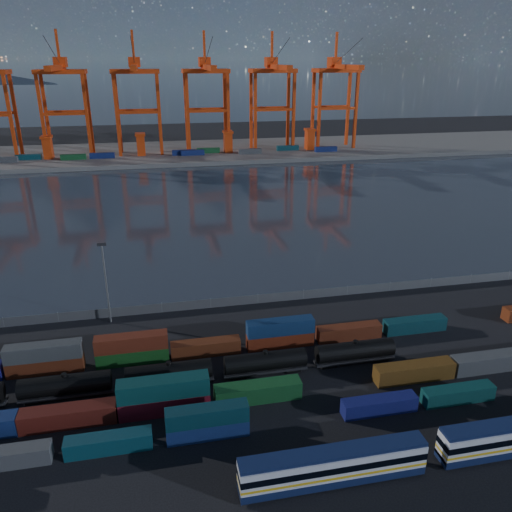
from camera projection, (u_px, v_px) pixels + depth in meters
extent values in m
plane|color=black|center=(294.00, 381.00, 80.02)|extent=(700.00, 700.00, 0.00)
plane|color=#29303B|center=(213.00, 206.00, 175.62)|extent=(700.00, 700.00, 0.00)
cube|color=#514F4C|center=(189.00, 152.00, 270.86)|extent=(700.00, 70.00, 2.00)
cone|color=#1E2630|center=(341.00, 11.00, 1579.80)|extent=(960.00, 960.00, 380.00)
cone|color=#1E2630|center=(440.00, 26.00, 1660.40)|extent=(840.00, 840.00, 300.00)
cube|color=silver|center=(333.00, 465.00, 59.97)|extent=(23.13, 2.78, 3.52)
cube|color=#101B3D|center=(332.00, 477.00, 60.65)|extent=(23.13, 2.83, 1.11)
cube|color=#101B3D|center=(334.00, 452.00, 59.24)|extent=(23.13, 2.50, 0.46)
cube|color=gold|center=(333.00, 470.00, 60.24)|extent=(23.15, 2.86, 0.33)
cube|color=black|center=(333.00, 463.00, 59.84)|extent=(23.15, 2.86, 0.93)
cube|color=black|center=(268.00, 491.00, 59.32)|extent=(2.78, 1.85, 0.65)
cube|color=black|center=(394.00, 470.00, 62.36)|extent=(2.78, 1.85, 0.65)
cube|color=black|center=(464.00, 458.00, 64.21)|extent=(2.78, 1.85, 0.65)
cube|color=#45474A|center=(5.00, 458.00, 63.03)|extent=(11.21, 2.28, 2.43)
cube|color=#0D3A47|center=(109.00, 443.00, 65.43)|extent=(11.21, 2.28, 2.43)
cube|color=navy|center=(208.00, 429.00, 67.88)|extent=(11.21, 2.28, 2.43)
cube|color=#0A2E38|center=(207.00, 415.00, 66.99)|extent=(11.21, 2.28, 2.43)
cube|color=navy|center=(379.00, 405.00, 72.60)|extent=(11.21, 2.28, 2.43)
cube|color=#0B3C3B|center=(458.00, 394.00, 74.99)|extent=(11.21, 2.28, 2.43)
cube|color=#4E150F|center=(69.00, 416.00, 70.07)|extent=(13.13, 2.67, 2.85)
cube|color=maroon|center=(165.00, 404.00, 72.58)|extent=(13.13, 2.67, 2.85)
cube|color=#0B383A|center=(163.00, 387.00, 71.53)|extent=(13.13, 2.67, 2.85)
cube|color=#134A21|center=(258.00, 392.00, 75.19)|extent=(13.13, 2.67, 2.85)
cube|color=#593711|center=(414.00, 372.00, 80.02)|extent=(13.13, 2.67, 2.85)
cube|color=#444649|center=(489.00, 362.00, 82.57)|extent=(13.13, 2.67, 2.85)
cube|color=#5B2412|center=(46.00, 365.00, 81.95)|extent=(12.06, 2.45, 2.61)
cube|color=#3F4244|center=(43.00, 351.00, 80.98)|extent=(12.06, 2.45, 2.61)
cube|color=#144C19|center=(133.00, 356.00, 84.57)|extent=(12.06, 2.45, 2.61)
cube|color=maroon|center=(131.00, 342.00, 83.61)|extent=(12.06, 2.45, 2.61)
cube|color=#5D2712|center=(206.00, 348.00, 86.91)|extent=(12.06, 2.45, 2.61)
cube|color=maroon|center=(280.00, 339.00, 89.43)|extent=(12.06, 2.45, 2.61)
cube|color=navy|center=(280.00, 327.00, 88.47)|extent=(12.06, 2.45, 2.61)
cube|color=#602513|center=(349.00, 332.00, 91.89)|extent=(12.06, 2.45, 2.61)
cube|color=#0C373F|center=(415.00, 325.00, 94.38)|extent=(12.06, 2.45, 2.61)
cylinder|color=black|center=(65.00, 384.00, 75.32)|extent=(13.39, 2.99, 2.99)
cylinder|color=black|center=(64.00, 375.00, 74.71)|extent=(0.82, 0.82, 0.52)
cube|color=black|center=(67.00, 393.00, 75.93)|extent=(13.91, 2.06, 0.41)
cube|color=black|center=(35.00, 400.00, 75.20)|extent=(2.58, 1.85, 0.62)
cube|color=black|center=(99.00, 392.00, 76.95)|extent=(2.58, 1.85, 0.62)
cylinder|color=black|center=(169.00, 372.00, 78.24)|extent=(13.39, 2.99, 2.99)
cylinder|color=black|center=(168.00, 363.00, 77.63)|extent=(0.82, 0.82, 0.52)
cube|color=black|center=(170.00, 381.00, 78.84)|extent=(13.91, 2.06, 0.41)
cube|color=black|center=(140.00, 387.00, 78.12)|extent=(2.58, 1.85, 0.62)
cube|color=black|center=(199.00, 380.00, 79.87)|extent=(2.58, 1.85, 0.62)
cylinder|color=black|center=(265.00, 361.00, 81.15)|extent=(13.39, 2.99, 2.99)
cylinder|color=black|center=(265.00, 352.00, 80.55)|extent=(0.82, 0.82, 0.52)
cube|color=black|center=(265.00, 370.00, 81.76)|extent=(13.91, 2.06, 0.41)
cube|color=black|center=(237.00, 375.00, 81.04)|extent=(2.58, 1.85, 0.62)
cube|color=black|center=(292.00, 368.00, 82.78)|extent=(2.58, 1.85, 0.62)
cylinder|color=black|center=(355.00, 351.00, 84.07)|extent=(13.39, 2.99, 2.99)
cylinder|color=black|center=(356.00, 342.00, 83.46)|extent=(0.82, 0.82, 0.52)
cube|color=black|center=(354.00, 359.00, 84.68)|extent=(13.91, 2.06, 0.41)
cube|color=black|center=(328.00, 364.00, 83.96)|extent=(2.58, 1.85, 0.62)
cube|color=black|center=(379.00, 358.00, 85.70)|extent=(2.58, 1.85, 0.62)
cube|color=#595B5E|center=(258.00, 299.00, 105.15)|extent=(160.00, 0.06, 2.00)
cylinder|color=slate|center=(3.00, 322.00, 95.70)|extent=(0.12, 0.12, 2.20)
cylinder|color=slate|center=(58.00, 317.00, 97.58)|extent=(0.12, 0.12, 2.20)
cylinder|color=slate|center=(111.00, 312.00, 99.46)|extent=(0.12, 0.12, 2.20)
cylinder|color=slate|center=(162.00, 308.00, 101.35)|extent=(0.12, 0.12, 2.20)
cylinder|color=slate|center=(211.00, 303.00, 103.23)|extent=(0.12, 0.12, 2.20)
cylinder|color=slate|center=(258.00, 299.00, 105.11)|extent=(0.12, 0.12, 2.20)
cylinder|color=slate|center=(303.00, 294.00, 106.99)|extent=(0.12, 0.12, 2.20)
cylinder|color=slate|center=(347.00, 290.00, 108.88)|extent=(0.12, 0.12, 2.20)
cylinder|color=slate|center=(390.00, 286.00, 110.76)|extent=(0.12, 0.12, 2.20)
cylinder|color=slate|center=(431.00, 283.00, 112.64)|extent=(0.12, 0.12, 2.20)
cylinder|color=slate|center=(471.00, 279.00, 114.52)|extent=(0.12, 0.12, 2.20)
cylinder|color=slate|center=(509.00, 275.00, 116.40)|extent=(0.12, 0.12, 2.20)
cylinder|color=slate|center=(106.00, 285.00, 95.10)|extent=(0.36, 0.36, 16.00)
cube|color=black|center=(102.00, 244.00, 92.05)|extent=(1.60, 0.40, 0.60)
cube|color=red|center=(11.00, 120.00, 237.77)|extent=(1.51, 1.51, 42.47)
cube|color=red|center=(16.00, 117.00, 248.09)|extent=(1.51, 1.51, 42.47)
cube|color=red|center=(42.00, 119.00, 240.45)|extent=(1.51, 1.51, 42.47)
cube|color=red|center=(47.00, 116.00, 250.76)|extent=(1.51, 1.51, 42.47)
cube|color=red|center=(87.00, 118.00, 244.36)|extent=(1.51, 1.51, 42.47)
cube|color=red|center=(90.00, 115.00, 254.67)|extent=(1.51, 1.51, 42.47)
cube|color=red|center=(64.00, 114.00, 241.62)|extent=(20.76, 1.32, 1.32)
cube|color=red|center=(68.00, 112.00, 251.94)|extent=(20.76, 1.32, 1.32)
cube|color=red|center=(60.00, 72.00, 239.74)|extent=(23.60, 13.21, 2.08)
cube|color=red|center=(56.00, 68.00, 228.74)|extent=(2.83, 45.30, 2.36)
cube|color=red|center=(60.00, 62.00, 241.62)|extent=(5.66, 7.55, 4.72)
cube|color=red|center=(58.00, 46.00, 237.29)|extent=(1.13, 1.13, 15.10)
cylinder|color=black|center=(53.00, 52.00, 224.24)|extent=(0.23, 38.85, 12.82)
cube|color=red|center=(117.00, 117.00, 247.04)|extent=(1.51, 1.51, 42.47)
cube|color=red|center=(118.00, 115.00, 257.35)|extent=(1.51, 1.51, 42.47)
cube|color=red|center=(160.00, 116.00, 250.95)|extent=(1.51, 1.51, 42.47)
cube|color=red|center=(159.00, 114.00, 261.26)|extent=(1.51, 1.51, 42.47)
cube|color=red|center=(138.00, 112.00, 248.21)|extent=(20.76, 1.32, 1.32)
cube|color=red|center=(138.00, 110.00, 258.52)|extent=(20.76, 1.32, 1.32)
cube|color=red|center=(135.00, 71.00, 246.33)|extent=(23.60, 13.21, 2.08)
cube|color=red|center=(134.00, 68.00, 235.32)|extent=(2.83, 45.30, 2.36)
cube|color=red|center=(134.00, 62.00, 248.20)|extent=(5.66, 7.55, 4.72)
cube|color=red|center=(133.00, 47.00, 243.88)|extent=(1.13, 1.13, 15.10)
cylinder|color=black|center=(133.00, 52.00, 230.83)|extent=(0.23, 38.85, 12.82)
cube|color=red|center=(188.00, 116.00, 253.63)|extent=(1.51, 1.51, 42.47)
cube|color=red|center=(186.00, 113.00, 263.94)|extent=(1.51, 1.51, 42.47)
cube|color=red|center=(228.00, 115.00, 257.54)|extent=(1.51, 1.51, 42.47)
cube|color=red|center=(225.00, 113.00, 267.85)|extent=(1.51, 1.51, 42.47)
cube|color=red|center=(208.00, 111.00, 254.80)|extent=(20.76, 1.32, 1.32)
cube|color=red|center=(206.00, 109.00, 265.11)|extent=(20.76, 1.32, 1.32)
cube|color=red|center=(206.00, 71.00, 252.92)|extent=(23.60, 13.21, 2.08)
cube|color=red|center=(208.00, 67.00, 241.91)|extent=(2.83, 45.30, 2.36)
cube|color=red|center=(204.00, 62.00, 254.79)|extent=(5.66, 7.55, 4.72)
cube|color=red|center=(204.00, 47.00, 250.47)|extent=(1.13, 1.13, 15.10)
cylinder|color=black|center=(208.00, 53.00, 237.42)|extent=(0.23, 38.85, 12.82)
cube|color=red|center=(255.00, 114.00, 260.22)|extent=(1.51, 1.51, 42.47)
cube|color=red|center=(251.00, 112.00, 270.53)|extent=(1.51, 1.51, 42.47)
cube|color=red|center=(294.00, 113.00, 264.12)|extent=(1.51, 1.51, 42.47)
cube|color=red|center=(288.00, 111.00, 274.44)|extent=(1.51, 1.51, 42.47)
cube|color=red|center=(275.00, 110.00, 261.39)|extent=(20.76, 1.32, 1.32)
cube|color=red|center=(270.00, 108.00, 271.70)|extent=(20.76, 1.32, 1.32)
cube|color=red|center=(273.00, 71.00, 259.51)|extent=(23.60, 13.21, 2.08)
cube|color=red|center=(278.00, 67.00, 248.50)|extent=(2.83, 45.30, 2.36)
cube|color=red|center=(271.00, 62.00, 261.38)|extent=(5.66, 7.55, 4.72)
cube|color=red|center=(272.00, 47.00, 257.06)|extent=(1.13, 1.13, 15.10)
cylinder|color=black|center=(279.00, 53.00, 244.00)|extent=(0.23, 38.85, 12.82)
cube|color=red|center=(319.00, 113.00, 266.80)|extent=(1.51, 1.51, 42.47)
cube|color=red|center=(313.00, 111.00, 277.12)|extent=(1.51, 1.51, 42.47)
cube|color=red|center=(356.00, 112.00, 270.71)|extent=(1.51, 1.51, 42.47)
cube|color=red|center=(348.00, 110.00, 281.02)|extent=(1.51, 1.51, 42.47)
cube|color=red|center=(338.00, 108.00, 267.98)|extent=(20.76, 1.32, 1.32)
cube|color=red|center=(331.00, 107.00, 278.29)|extent=(20.76, 1.32, 1.32)
cube|color=red|center=(336.00, 70.00, 266.09)|extent=(23.60, 13.21, 2.08)
cube|color=red|center=(344.00, 67.00, 255.09)|extent=(2.83, 45.30, 2.36)
cube|color=red|center=(334.00, 62.00, 267.97)|extent=(5.66, 7.55, 4.72)
cube|color=red|center=(336.00, 47.00, 263.64)|extent=(1.13, 1.13, 15.10)
cylinder|color=black|center=(347.00, 53.00, 250.59)|extent=(0.23, 38.85, 12.82)
cube|color=navy|center=(192.00, 153.00, 256.18)|extent=(12.00, 2.44, 2.60)
cube|color=navy|center=(326.00, 149.00, 266.07)|extent=(12.00, 2.44, 2.60)
cube|color=navy|center=(184.00, 152.00, 256.65)|extent=(12.00, 2.44, 2.60)
cube|color=#0C3842|center=(29.00, 157.00, 244.60)|extent=(12.00, 2.44, 2.60)
cube|color=#3F4244|center=(4.00, 160.00, 238.41)|extent=(12.00, 2.44, 2.60)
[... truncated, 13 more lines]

